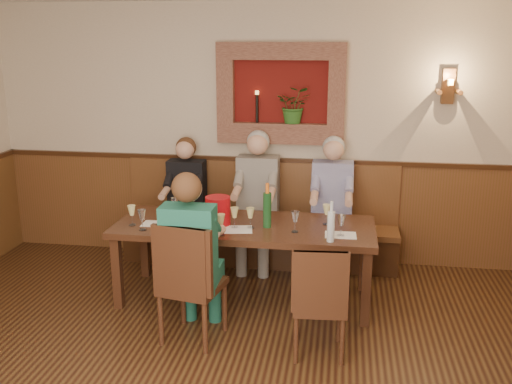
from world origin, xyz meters
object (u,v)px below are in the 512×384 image
spittoon_bucket (218,211)px  water_bottle (331,226)px  person_chair_front (193,270)px  bench (259,234)px  chair_near_right (319,322)px  dining_table (245,232)px  person_bench_mid (257,212)px  person_bench_right (331,217)px  wine_bottle_green_a (267,209)px  chair_near_left (192,305)px  wine_bottle_green_b (190,204)px  person_bench_left (186,212)px

spittoon_bucket → water_bottle: size_ratio=0.75×
person_chair_front → water_bottle: person_chair_front is taller
bench → water_bottle: bench is taller
chair_near_right → spittoon_bucket: (-0.99, 0.85, 0.61)m
dining_table → person_bench_mid: size_ratio=1.62×
person_bench_mid → person_bench_right: bearing=0.1°
person_chair_front → wine_bottle_green_a: 0.95m
person_chair_front → spittoon_bucket: person_chair_front is taller
person_chair_front → dining_table: bearing=69.3°
chair_near_left → wine_bottle_green_a: size_ratio=2.51×
dining_table → person_chair_front: (-0.29, -0.78, -0.08)m
person_bench_right → person_chair_front: size_ratio=1.00×
chair_near_right → person_bench_right: (0.04, 1.73, 0.33)m
wine_bottle_green_b → bench: bearing=58.6°
dining_table → wine_bottle_green_b: wine_bottle_green_b is taller
spittoon_bucket → person_chair_front: bearing=-94.1°
chair_near_left → person_bench_left: (-0.51, 1.66, 0.27)m
chair_near_right → spittoon_bucket: bearing=134.9°
spittoon_bucket → wine_bottle_green_a: wine_bottle_green_a is taller
chair_near_left → person_bench_mid: bearing=91.6°
chair_near_right → spittoon_bucket: spittoon_bucket is taller
bench → wine_bottle_green_a: (0.22, -0.99, 0.59)m
person_bench_mid → chair_near_right: bearing=-66.3°
dining_table → person_bench_left: (-0.81, 0.84, -0.10)m
person_bench_mid → spittoon_bucket: 0.95m
bench → water_bottle: (0.80, -1.29, 0.56)m
wine_bottle_green_a → person_bench_right: bearing=57.7°
person_bench_mid → water_bottle: (0.82, -1.18, 0.27)m
dining_table → person_bench_right: size_ratio=1.66×
bench → chair_near_right: 1.98m
person_bench_left → chair_near_left: bearing=-73.0°
chair_near_right → water_bottle: 0.83m
person_bench_right → wine_bottle_green_a: (-0.56, -0.89, 0.32)m
person_bench_mid → water_bottle: size_ratio=4.21×
wine_bottle_green_b → water_bottle: (1.34, -0.41, -0.01)m
chair_near_left → person_bench_left: person_bench_left is taller
person_bench_left → wine_bottle_green_a: (1.02, -0.89, 0.35)m
bench → person_chair_front: bearing=-99.7°
bench → person_bench_mid: bearing=-97.4°
chair_near_right → wine_bottle_green_a: size_ratio=2.24×
chair_near_left → person_bench_right: person_bench_right is taller
person_bench_left → person_bench_right: person_bench_right is taller
spittoon_bucket → wine_bottle_green_b: size_ratio=0.69×
person_bench_mid → person_chair_front: bearing=-99.8°
person_bench_right → person_chair_front: person_bench_right is taller
bench → water_bottle: 1.62m
water_bottle → spittoon_bucket: bearing=163.8°
person_bench_right → person_bench_mid: bearing=-179.9°
chair_near_right → person_bench_mid: person_bench_mid is taller
wine_bottle_green_a → wine_bottle_green_b: size_ratio=1.09×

